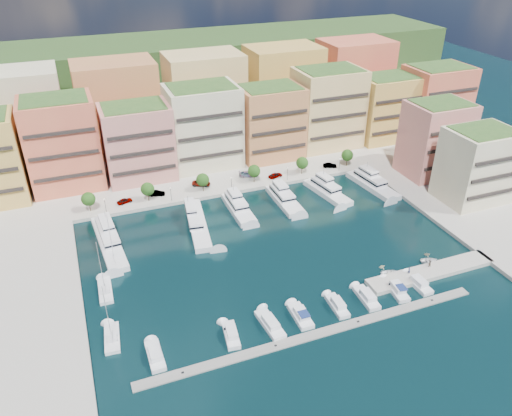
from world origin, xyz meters
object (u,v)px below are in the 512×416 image
object	(u,v)px
tree_1	(148,189)
person_0	(409,271)
yacht_6	(371,183)
tender_0	(390,273)
lamppost_2	(231,181)
cruiser_5	(337,306)
cruiser_4	(301,316)
yacht_0	(108,239)
cruiser_7	(396,290)
yacht_4	(284,198)
cruiser_6	(367,298)
tree_0	(88,199)
car_2	(201,183)
yacht_3	(238,206)
car_1	(157,193)
tree_4	(302,163)
car_4	(275,175)
car_3	(248,174)
cruiser_3	(270,324)
sailboat_2	(115,261)
sailboat_0	(112,339)
cruiser_2	(231,335)
tender_3	(427,254)
lamppost_0	(105,203)
tender_1	(382,267)
car_0	(125,201)
cruiser_8	(418,284)
yacht_2	(196,221)
lamppost_1	(171,192)
tree_5	(347,155)
tender_2	(429,261)
cruiser_0	(155,356)
sailboat_1	(105,291)
tree_2	(203,180)
yacht_5	(326,190)
lamppost_4	(340,163)

from	to	relation	value
tree_1	person_0	xyz separation A→B (m)	(48.35, -54.74, -2.91)
yacht_6	tender_0	xyz separation A→B (m)	(-19.65, -38.81, -0.78)
lamppost_2	cruiser_5	size ratio (longest dim) A/B	0.56
cruiser_4	person_0	world-z (taller)	person_0
yacht_0	cruiser_4	xyz separation A→B (m)	(33.00, -41.95, -0.64)
cruiser_4	cruiser_7	size ratio (longest dim) A/B	0.93
yacht_4	cruiser_6	xyz separation A→B (m)	(-0.89, -45.41, -0.54)
tree_0	car_2	bearing A→B (deg)	6.63
yacht_3	car_1	distance (m)	24.47
tree_4	car_2	world-z (taller)	tree_4
yacht_6	tree_4	bearing A→B (deg)	140.75
car_4	car_3	bearing A→B (deg)	50.11
cruiser_3	sailboat_2	xyz separation A→B (m)	(-26.03, 33.04, -0.23)
cruiser_5	yacht_3	bearing A→B (deg)	97.38
tree_4	sailboat_0	distance (m)	82.12
cruiser_2	cruiser_5	world-z (taller)	same
tender_3	lamppost_2	bearing A→B (deg)	51.87
tender_0	yacht_6	bearing A→B (deg)	-17.97
tree_0	tender_0	distance (m)	80.63
yacht_0	lamppost_2	bearing A→B (deg)	20.44
lamppost_0	yacht_3	size ratio (longest dim) A/B	0.24
tender_1	tender_3	distance (m)	12.97
car_0	car_2	distance (m)	23.16
car_4	tree_0	bearing A→B (deg)	76.97
car_2	cruiser_8	bearing A→B (deg)	-130.99
tender_0	sailboat_2	bearing A→B (deg)	73.57
yacht_4	tender_1	distance (m)	38.02
cruiser_4	car_2	world-z (taller)	car_2
tree_0	yacht_2	world-z (taller)	tree_0
cruiser_7	lamppost_0	bearing A→B (deg)	134.48
yacht_3	lamppost_1	bearing A→B (deg)	148.18
lamppost_2	sailboat_0	size ratio (longest dim) A/B	0.32
cruiser_7	car_0	distance (m)	77.10
car_4	lamppost_0	bearing A→B (deg)	79.59
tree_5	yacht_0	xyz separation A→B (m)	(-77.17, -16.15, -3.53)
car_2	tender_2	bearing A→B (deg)	-122.63
tree_4	cruiser_0	bearing A→B (deg)	-134.86
car_4	car_1	bearing A→B (deg)	73.82
cruiser_0	car_0	size ratio (longest dim) A/B	1.77
yacht_6	lamppost_2	bearing A→B (deg)	164.42
cruiser_7	sailboat_1	xyz separation A→B (m)	(-58.99, 22.70, -0.26)
lamppost_2	tender_2	xyz separation A→B (m)	(32.43, -49.50, -3.39)
tree_2	sailboat_2	world-z (taller)	sailboat_2
lamppost_0	yacht_5	xyz separation A→B (m)	(61.88, -10.45, -2.62)
tree_2	lamppost_4	xyz separation A→B (m)	(44.00, -2.30, -0.92)
tree_0	cruiser_2	world-z (taller)	tree_0
yacht_2	cruiser_8	world-z (taller)	yacht_2
sailboat_0	person_0	size ratio (longest dim) A/B	7.95
lamppost_1	car_1	bearing A→B (deg)	125.53
lamppost_2	cruiser_8	distance (m)	61.01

